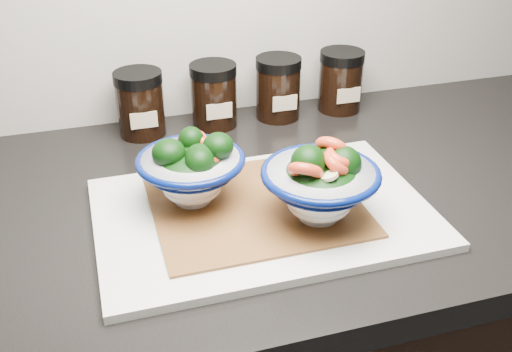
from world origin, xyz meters
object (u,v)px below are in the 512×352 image
object	(u,v)px
spice_jar_a	(140,104)
spice_jar_c	(278,88)
spice_jar_b	(214,95)
bowl_left	(192,170)
cutting_board	(263,213)
spice_jar_d	(341,81)
bowl_right	(321,184)

from	to	relation	value
spice_jar_a	spice_jar_c	distance (m)	0.25
spice_jar_b	spice_jar_c	size ratio (longest dim) A/B	1.00
bowl_left	spice_jar_c	size ratio (longest dim) A/B	1.31
cutting_board	spice_jar_d	bearing A→B (deg)	51.30
cutting_board	bowl_right	distance (m)	0.10
bowl_left	bowl_right	distance (m)	0.18
spice_jar_a	spice_jar_b	distance (m)	0.13
cutting_board	spice_jar_b	distance (m)	0.31
spice_jar_c	spice_jar_d	distance (m)	0.12
cutting_board	spice_jar_a	bearing A→B (deg)	111.79
bowl_left	bowl_right	xyz separation A→B (m)	(0.15, -0.09, 0.00)
spice_jar_b	bowl_left	bearing A→B (deg)	-109.33
spice_jar_a	spice_jar_b	size ratio (longest dim) A/B	1.00
cutting_board	spice_jar_a	xyz separation A→B (m)	(-0.12, 0.31, 0.05)
cutting_board	spice_jar_c	world-z (taller)	spice_jar_c
spice_jar_a	cutting_board	bearing A→B (deg)	-68.21
cutting_board	spice_jar_c	size ratio (longest dim) A/B	3.98
spice_jar_b	spice_jar_c	xyz separation A→B (m)	(0.12, 0.00, 0.00)
spice_jar_b	spice_jar_a	bearing A→B (deg)	180.00
bowl_right	spice_jar_c	distance (m)	0.36
bowl_left	spice_jar_a	distance (m)	0.26
cutting_board	spice_jar_a	size ratio (longest dim) A/B	3.98
bowl_left	spice_jar_b	bearing A→B (deg)	70.67
cutting_board	bowl_left	size ratio (longest dim) A/B	3.04
spice_jar_c	spice_jar_d	size ratio (longest dim) A/B	1.00
spice_jar_d	spice_jar_c	bearing A→B (deg)	180.00
spice_jar_d	bowl_left	bearing A→B (deg)	-141.87
spice_jar_b	spice_jar_c	bearing A→B (deg)	0.00
cutting_board	bowl_left	xyz separation A→B (m)	(-0.09, 0.05, 0.06)
bowl_left	spice_jar_d	distance (m)	0.42
spice_jar_b	spice_jar_d	xyz separation A→B (m)	(0.24, 0.00, 0.00)
bowl_right	spice_jar_d	bearing A→B (deg)	62.54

